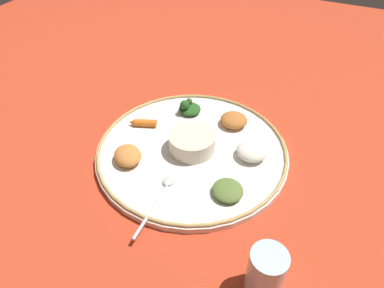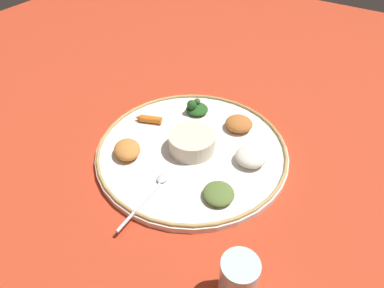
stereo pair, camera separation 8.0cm
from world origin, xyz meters
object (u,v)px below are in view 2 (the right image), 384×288
at_px(center_bowl, 192,141).
at_px(drinking_glass, 238,283).
at_px(spoon, 153,191).
at_px(carrot_near_spoon, 149,119).
at_px(greens_pile, 196,108).

xyz_separation_m(center_bowl, drinking_glass, (0.25, 0.25, 0.00)).
xyz_separation_m(spoon, carrot_near_spoon, (-0.18, -0.15, 0.01)).
xyz_separation_m(greens_pile, drinking_glass, (0.38, 0.32, 0.01)).
bearing_deg(carrot_near_spoon, drinking_glass, 55.18).
bearing_deg(center_bowl, spoon, 1.74).
bearing_deg(greens_pile, carrot_near_spoon, -38.01).
height_order(spoon, carrot_near_spoon, carrot_near_spoon).
relative_size(greens_pile, drinking_glass, 0.70).
bearing_deg(center_bowl, greens_pile, -151.53).
distance_m(greens_pile, drinking_glass, 0.49).
height_order(center_bowl, drinking_glass, drinking_glass).
xyz_separation_m(center_bowl, carrot_near_spoon, (-0.03, -0.15, -0.01)).
distance_m(center_bowl, spoon, 0.16).
bearing_deg(drinking_glass, greens_pile, -140.11).
bearing_deg(greens_pile, spoon, 14.61).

